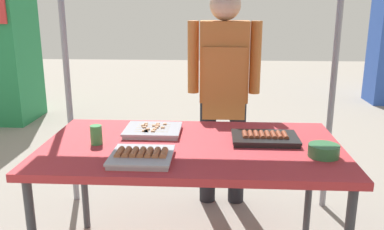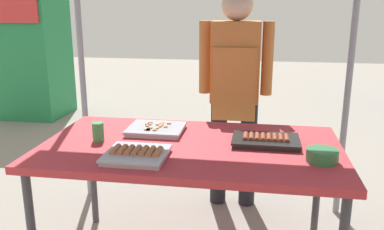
% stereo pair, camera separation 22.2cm
% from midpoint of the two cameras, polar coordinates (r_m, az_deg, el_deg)
% --- Properties ---
extents(stall_table, '(1.60, 0.90, 0.75)m').
position_cam_midpoint_polar(stall_table, '(2.23, 2.65, -5.40)').
color(stall_table, '#C63338').
rests_on(stall_table, ground).
extents(tray_grilled_sausages, '(0.36, 0.25, 0.05)m').
position_cam_midpoint_polar(tray_grilled_sausages, '(2.27, 12.96, -3.47)').
color(tray_grilled_sausages, black).
rests_on(tray_grilled_sausages, stall_table).
extents(tray_meat_skewers, '(0.32, 0.28, 0.04)m').
position_cam_midpoint_polar(tray_meat_skewers, '(2.42, -2.39, -2.01)').
color(tray_meat_skewers, '#ADADB2').
rests_on(tray_meat_skewers, stall_table).
extents(tray_pork_links, '(0.30, 0.29, 0.05)m').
position_cam_midpoint_polar(tray_pork_links, '(2.02, -4.58, -5.50)').
color(tray_pork_links, '#ADADB2').
rests_on(tray_pork_links, stall_table).
extents(condiment_bowl, '(0.15, 0.15, 0.06)m').
position_cam_midpoint_polar(condiment_bowl, '(2.10, 20.55, -5.33)').
color(condiment_bowl, '#33723F').
rests_on(condiment_bowl, stall_table).
extents(drink_cup_near_edge, '(0.06, 0.06, 0.10)m').
position_cam_midpoint_polar(drink_cup_near_edge, '(2.29, -10.21, -2.35)').
color(drink_cup_near_edge, '#3F994C').
rests_on(drink_cup_near_edge, stall_table).
extents(vendor_woman, '(0.52, 0.23, 1.58)m').
position_cam_midpoint_polar(vendor_woman, '(2.96, 8.13, 4.41)').
color(vendor_woman, black).
rests_on(vendor_woman, ground).
extents(neighbor_stall_left, '(0.83, 0.80, 1.79)m').
position_cam_midpoint_polar(neighbor_stall_left, '(5.87, -20.49, 8.58)').
color(neighbor_stall_left, '#237F47').
rests_on(neighbor_stall_left, ground).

